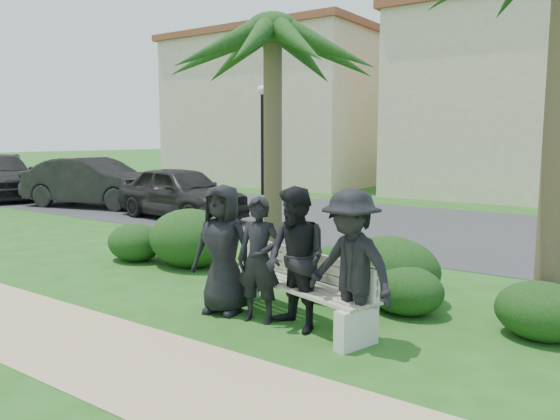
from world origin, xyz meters
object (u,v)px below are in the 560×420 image
Objects in this scene: man_a at (223,249)px; car_b at (95,182)px; car_c at (0,177)px; man_d at (351,268)px; park_bench at (293,290)px; man_c at (296,259)px; car_a at (181,193)px; street_lamp at (262,120)px; palm_left at (273,32)px; man_b at (259,260)px.

car_b is at bearing 139.90° from man_a.
man_a is 16.87m from car_c.
car_c is (-5.22, -0.39, 0.00)m from car_b.
man_d reaches higher than car_b.
park_bench is at bearing -130.05° from car_b.
car_b is at bearing 170.34° from park_bench.
park_bench is 0.59m from man_c.
car_b reaches higher than park_bench.
street_lamp is at bearing 24.26° from car_a.
palm_left is at bearing -112.73° from car_a.
car_a is (-7.08, 5.63, -0.04)m from man_b.
man_b is at bearing -84.75° from car_c.
man_b is 0.28× the size of car_c.
man_b reaches higher than park_bench.
street_lamp is 2.54× the size of man_a.
car_a is at bearing -107.72° from car_b.
palm_left reaches higher than street_lamp.
park_bench is 0.51× the size of palm_left.
palm_left reaches higher than man_c.
man_d is at bearing 14.53° from man_c.
man_b is at bearing -121.32° from car_a.
palm_left is 0.89× the size of car_c.
car_a is at bearing 127.69° from man_a.
car_b is (-11.64, 5.60, 0.43)m from park_bench.
palm_left is at bearing 109.25° from man_b.
street_lamp is at bearing 113.71° from man_a.
street_lamp is 12.20m from palm_left.
park_bench is 1.06m from man_a.
man_d is 18.67m from car_c.
car_b is at bearing 160.68° from palm_left.
man_b is at bearing -160.33° from man_c.
palm_left reaches higher than man_a.
man_d is (0.97, -0.32, 0.49)m from park_bench.
man_d reaches higher than man_b.
street_lamp is 10.18m from car_c.
man_c is 0.34× the size of palm_left.
man_a is at bearing -133.06° from car_b.
man_d is at bearing -15.20° from man_b.
man_b is at bearing -122.26° from park_bench.
palm_left reaches higher than man_d.
car_c is (-7.49, -6.56, -2.13)m from street_lamp.
man_c is 4.55m from palm_left.
car_b is at bearing -110.17° from street_lamp.
street_lamp is 2.50× the size of man_c.
street_lamp is at bearing 142.60° from man_d.
man_a reaches higher than park_bench.
man_d is 10.11m from car_a.
street_lamp is at bearing 113.55° from man_b.
man_c is at bearing -12.19° from man_b.
car_c is (-16.54, 5.49, 0.03)m from man_b.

